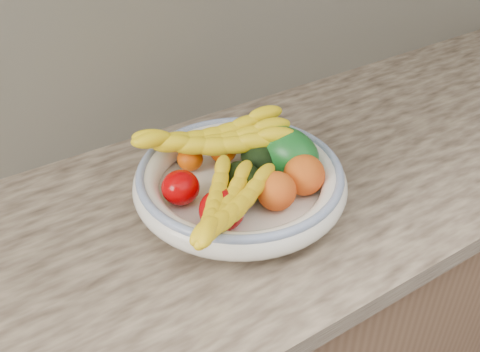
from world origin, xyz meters
name	(u,v)px	position (x,y,z in m)	size (l,w,h in m)	color
kitchen_counter	(234,337)	(0.00, 1.69, 0.46)	(2.44, 0.66, 1.40)	brown
fruit_bowl	(240,181)	(0.00, 1.66, 0.95)	(0.39, 0.39, 0.08)	white
clementine_back_left	(190,159)	(-0.05, 1.77, 0.95)	(0.05, 0.05, 0.05)	#F05C05
clementine_back_right	(223,150)	(0.02, 1.76, 0.95)	(0.05, 0.05, 0.05)	#FF5E05
tomato_left	(181,188)	(-0.11, 1.69, 0.96)	(0.07, 0.07, 0.06)	#B10002
tomato_near_left	(222,210)	(-0.08, 1.59, 0.96)	(0.08, 0.08, 0.07)	#AC0306
avocado_center	(244,181)	(0.00, 1.64, 0.96)	(0.06, 0.09, 0.06)	black
avocado_right	(260,156)	(0.06, 1.69, 0.96)	(0.07, 0.11, 0.07)	black
green_mango	(287,153)	(0.10, 1.66, 0.98)	(0.09, 0.13, 0.10)	#10571B
peach_front	(276,191)	(0.02, 1.58, 0.97)	(0.07, 0.07, 0.07)	orange
peach_right	(304,175)	(0.09, 1.59, 0.97)	(0.08, 0.08, 0.08)	orange
banana_bunch_back	(213,143)	(-0.01, 1.74, 0.99)	(0.31, 0.12, 0.09)	yellow
banana_bunch_front	(226,208)	(-0.08, 1.57, 0.98)	(0.27, 0.11, 0.07)	yellow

